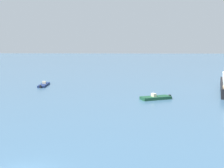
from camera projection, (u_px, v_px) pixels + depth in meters
fishing_skiff at (156, 98)px, 46.84m from camera, size 5.11×3.52×0.95m
small_motorboat at (44, 85)px, 60.89m from camera, size 1.60×5.95×0.87m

